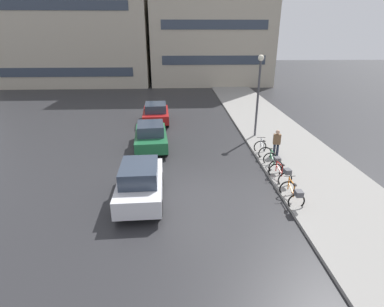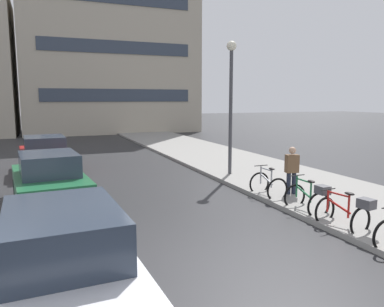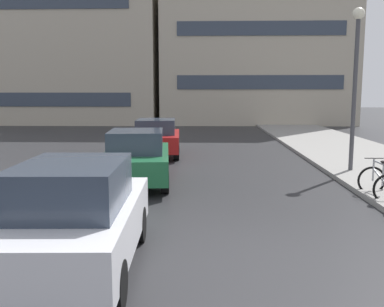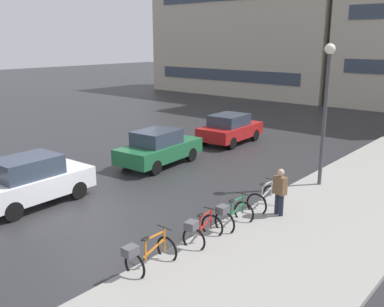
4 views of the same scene
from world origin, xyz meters
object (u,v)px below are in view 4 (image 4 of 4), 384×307
at_px(car_white, 31,181).
at_px(car_green, 159,148).
at_px(bicycle_third, 232,215).
at_px(streetlamp, 326,97).
at_px(bicycle_second, 201,230).
at_px(pedestrian, 280,191).
at_px(car_red, 230,128).
at_px(bicycle_nearest, 147,255).
at_px(bicycle_farthest, 265,199).

xyz_separation_m(car_white, car_green, (-0.07, 6.26, -0.05)).
xyz_separation_m(bicycle_third, streetlamp, (0.34, 5.33, 3.00)).
distance_m(bicycle_second, bicycle_third, 1.41).
xyz_separation_m(car_white, pedestrian, (7.12, 4.37, 0.08)).
xyz_separation_m(car_red, pedestrian, (7.26, -7.51, 0.13)).
height_order(bicycle_third, car_green, car_green).
bearing_deg(bicycle_nearest, car_white, 174.50).
bearing_deg(bicycle_second, car_green, 142.65).
bearing_deg(bicycle_second, bicycle_third, 88.10).
xyz_separation_m(bicycle_nearest, pedestrian, (0.82, 4.98, 0.44)).
height_order(car_green, streetlamp, streetlamp).
distance_m(bicycle_second, car_red, 12.47).
distance_m(bicycle_second, car_green, 8.19).
distance_m(bicycle_nearest, car_red, 14.05).
bearing_deg(pedestrian, car_green, 165.29).
bearing_deg(car_white, car_red, 90.64).
height_order(bicycle_nearest, car_red, car_red).
bearing_deg(car_green, car_red, 90.67).
height_order(bicycle_nearest, pedestrian, pedestrian).
relative_size(bicycle_nearest, pedestrian, 0.85).
bearing_deg(car_white, bicycle_second, 11.36).
bearing_deg(bicycle_third, car_green, 151.50).
bearing_deg(bicycle_farthest, pedestrian, -21.87).
bearing_deg(pedestrian, streetlamp, 94.57).
bearing_deg(bicycle_nearest, car_green, 132.85).
bearing_deg(bicycle_second, streetlamp, 86.69).
bearing_deg(bicycle_second, bicycle_nearest, -94.11).
relative_size(bicycle_third, car_red, 0.33).
height_order(bicycle_second, car_white, car_white).
bearing_deg(pedestrian, bicycle_nearest, -99.33).
xyz_separation_m(car_white, car_red, (-0.13, 11.88, -0.05)).
height_order(bicycle_farthest, streetlamp, streetlamp).
bearing_deg(streetlamp, bicycle_farthest, -96.67).
relative_size(pedestrian, streetlamp, 0.31).
bearing_deg(streetlamp, bicycle_third, -93.68).
relative_size(bicycle_second, bicycle_farthest, 1.28).
xyz_separation_m(bicycle_farthest, pedestrian, (0.69, -0.28, 0.52)).
relative_size(car_white, car_red, 1.01).
relative_size(bicycle_second, car_green, 0.32).
distance_m(bicycle_second, streetlamp, 7.39).
bearing_deg(car_red, bicycle_farthest, -47.74).
bearing_deg(car_white, bicycle_farthest, 35.85).
distance_m(bicycle_third, car_red, 11.32).
relative_size(bicycle_third, car_green, 0.31).
relative_size(car_red, pedestrian, 2.44).
height_order(car_white, car_red, car_white).
height_order(bicycle_nearest, car_green, car_green).
xyz_separation_m(bicycle_farthest, car_green, (-6.50, 1.61, 0.38)).
height_order(bicycle_farthest, car_red, car_red).
relative_size(bicycle_nearest, streetlamp, 0.26).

